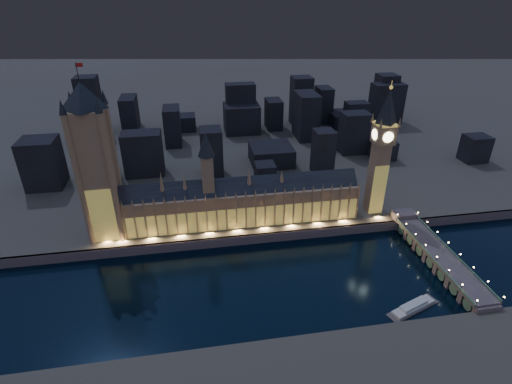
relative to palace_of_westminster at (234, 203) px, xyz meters
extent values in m
plane|color=black|center=(12.10, -61.74, -26.37)|extent=(2000.00, 2000.00, 0.00)
cube|color=#484237|center=(12.10, 458.26, -22.37)|extent=(2000.00, 960.00, 8.00)
cube|color=#524F4B|center=(12.10, -20.74, -22.37)|extent=(2000.00, 2.50, 8.00)
cube|color=#92744A|center=(0.91, 0.26, -4.37)|extent=(200.04, 20.45, 28.00)
cube|color=#AE9B43|center=(0.91, -9.99, -9.37)|extent=(200.00, 0.50, 18.00)
cube|color=black|center=(0.91, 0.26, 12.63)|extent=(200.04, 16.71, 16.26)
cube|color=#92744A|center=(-19.09, 0.26, 25.63)|extent=(9.00, 9.00, 32.00)
cone|color=#1C242A|center=(-19.09, 0.26, 50.63)|extent=(13.00, 13.00, 18.00)
cube|color=#92744A|center=(-99.09, -10.34, -4.37)|extent=(1.20, 1.20, 28.00)
cone|color=#92744A|center=(-99.09, -9.74, 12.63)|extent=(2.00, 2.00, 6.00)
cube|color=#92744A|center=(-91.40, -10.34, -4.37)|extent=(1.20, 1.20, 28.00)
cone|color=#92744A|center=(-91.40, -9.74, 12.63)|extent=(2.00, 2.00, 6.00)
cube|color=#92744A|center=(-83.71, -10.34, -4.37)|extent=(1.20, 1.20, 28.00)
cone|color=#92744A|center=(-83.71, -9.74, 12.63)|extent=(2.00, 2.00, 6.00)
cube|color=#92744A|center=(-76.02, -10.34, -4.37)|extent=(1.20, 1.20, 28.00)
cone|color=#92744A|center=(-76.02, -9.74, 12.63)|extent=(2.00, 2.00, 6.00)
cube|color=#92744A|center=(-68.32, -10.34, -4.37)|extent=(1.20, 1.20, 28.00)
cone|color=#92744A|center=(-68.32, -9.74, 12.63)|extent=(2.00, 2.00, 6.00)
cube|color=#92744A|center=(-60.63, -10.34, -4.37)|extent=(1.20, 1.20, 28.00)
cone|color=#92744A|center=(-60.63, -9.74, 12.63)|extent=(2.00, 2.00, 6.00)
cube|color=#92744A|center=(-52.94, -10.34, -4.37)|extent=(1.20, 1.20, 28.00)
cone|color=#92744A|center=(-52.94, -9.74, 12.63)|extent=(2.00, 2.00, 6.00)
cube|color=#92744A|center=(-45.25, -10.34, -4.37)|extent=(1.20, 1.20, 28.00)
cone|color=#92744A|center=(-45.25, -9.74, 12.63)|extent=(2.00, 2.00, 6.00)
cube|color=#92744A|center=(-37.55, -10.34, -4.37)|extent=(1.20, 1.20, 28.00)
cone|color=#92744A|center=(-37.55, -9.74, 12.63)|extent=(2.00, 2.00, 6.00)
cube|color=#92744A|center=(-29.86, -10.34, -4.37)|extent=(1.20, 1.20, 28.00)
cone|color=#92744A|center=(-29.86, -9.74, 12.63)|extent=(2.00, 2.00, 6.00)
cube|color=#92744A|center=(-22.17, -10.34, -4.37)|extent=(1.20, 1.20, 28.00)
cone|color=#92744A|center=(-22.17, -9.74, 12.63)|extent=(2.00, 2.00, 6.00)
cube|color=#92744A|center=(-14.48, -10.34, -4.37)|extent=(1.20, 1.20, 28.00)
cone|color=#92744A|center=(-14.48, -9.74, 12.63)|extent=(2.00, 2.00, 6.00)
cube|color=#92744A|center=(-6.78, -10.34, -4.37)|extent=(1.20, 1.20, 28.00)
cone|color=#92744A|center=(-6.78, -9.74, 12.63)|extent=(2.00, 2.00, 6.00)
cube|color=#92744A|center=(0.91, -10.34, -4.37)|extent=(1.20, 1.20, 28.00)
cone|color=#92744A|center=(0.91, -9.74, 12.63)|extent=(2.00, 2.00, 6.00)
cube|color=#92744A|center=(8.60, -10.34, -4.37)|extent=(1.20, 1.20, 28.00)
cone|color=#92744A|center=(8.60, -9.74, 12.63)|extent=(2.00, 2.00, 6.00)
cube|color=#92744A|center=(16.29, -10.34, -4.37)|extent=(1.20, 1.20, 28.00)
cone|color=#92744A|center=(16.29, -9.74, 12.63)|extent=(2.00, 2.00, 6.00)
cube|color=#92744A|center=(23.98, -10.34, -4.37)|extent=(1.20, 1.20, 28.00)
cone|color=#92744A|center=(23.98, -9.74, 12.63)|extent=(2.00, 2.00, 6.00)
cube|color=#92744A|center=(31.68, -10.34, -4.37)|extent=(1.20, 1.20, 28.00)
cone|color=#92744A|center=(31.68, -9.74, 12.63)|extent=(2.00, 2.00, 6.00)
cube|color=#92744A|center=(39.37, -10.34, -4.37)|extent=(1.20, 1.20, 28.00)
cone|color=#92744A|center=(39.37, -9.74, 12.63)|extent=(2.00, 2.00, 6.00)
cube|color=#92744A|center=(47.06, -10.34, -4.37)|extent=(1.20, 1.20, 28.00)
cone|color=#92744A|center=(47.06, -9.74, 12.63)|extent=(2.00, 2.00, 6.00)
cube|color=#92744A|center=(54.75, -10.34, -4.37)|extent=(1.20, 1.20, 28.00)
cone|color=#92744A|center=(54.75, -9.74, 12.63)|extent=(2.00, 2.00, 6.00)
cube|color=#92744A|center=(62.45, -10.34, -4.37)|extent=(1.20, 1.20, 28.00)
cone|color=#92744A|center=(62.45, -9.74, 12.63)|extent=(2.00, 2.00, 6.00)
cube|color=#92744A|center=(70.14, -10.34, -4.37)|extent=(1.20, 1.20, 28.00)
cone|color=#92744A|center=(70.14, -9.74, 12.63)|extent=(2.00, 2.00, 6.00)
cube|color=#92744A|center=(77.83, -10.34, -4.37)|extent=(1.20, 1.20, 28.00)
cone|color=#92744A|center=(77.83, -9.74, 12.63)|extent=(2.00, 2.00, 6.00)
cube|color=#92744A|center=(85.52, -10.34, -4.37)|extent=(1.20, 1.20, 28.00)
cone|color=#92744A|center=(85.52, -9.74, 12.63)|extent=(2.00, 2.00, 6.00)
cube|color=#92744A|center=(93.22, -10.34, -4.37)|extent=(1.20, 1.20, 28.00)
cone|color=#92744A|center=(93.22, -9.74, 12.63)|extent=(2.00, 2.00, 6.00)
cube|color=#92744A|center=(100.91, -10.34, -4.37)|extent=(1.20, 1.20, 28.00)
cone|color=#92744A|center=(100.91, -9.74, 12.63)|extent=(2.00, 2.00, 6.00)
cone|color=#92744A|center=(-54.09, 0.26, 22.63)|extent=(4.40, 4.40, 18.00)
cone|color=#92744A|center=(-37.09, 0.26, 20.63)|extent=(4.40, 4.40, 14.00)
cone|color=#92744A|center=(12.91, 0.26, 21.63)|extent=(4.40, 4.40, 16.00)
cone|color=#92744A|center=(38.91, 0.26, 19.63)|extent=(4.40, 4.40, 12.00)
cube|color=#92744A|center=(-97.90, 0.26, 31.37)|extent=(22.43, 22.43, 99.48)
cube|color=#AE9B43|center=(-97.90, -10.94, 3.63)|extent=(22.00, 0.50, 44.00)
cone|color=#1C242A|center=(-97.90, 0.26, 90.11)|extent=(31.68, 31.68, 18.00)
cylinder|color=black|center=(-97.90, 0.26, 105.11)|extent=(0.50, 0.50, 12.00)
cube|color=#B21915|center=(-95.70, 0.26, 109.61)|extent=(4.00, 0.15, 2.50)
cylinder|color=#92744A|center=(-108.90, -10.74, 31.37)|extent=(4.40, 4.40, 99.48)
cone|color=#1C242A|center=(-108.90, -10.74, 86.11)|extent=(5.20, 5.20, 10.00)
cylinder|color=#92744A|center=(-108.90, 11.26, 31.37)|extent=(4.40, 4.40, 99.48)
cone|color=#1C242A|center=(-108.90, 11.26, 86.11)|extent=(5.20, 5.20, 10.00)
cylinder|color=#92744A|center=(-86.90, -10.74, 31.37)|extent=(4.40, 4.40, 99.48)
cone|color=#1C242A|center=(-86.90, -10.74, 86.11)|extent=(5.20, 5.20, 10.00)
cylinder|color=#92744A|center=(-86.90, 11.26, 31.37)|extent=(4.40, 4.40, 99.48)
cone|color=#1C242A|center=(-86.90, 11.26, 86.11)|extent=(5.20, 5.20, 10.00)
cube|color=#92744A|center=(120.10, 0.26, 12.30)|extent=(12.15, 12.15, 61.34)
cube|color=#AE9B43|center=(120.10, -5.94, 3.63)|extent=(12.00, 0.50, 44.00)
cube|color=#92744A|center=(120.10, 0.26, 50.58)|extent=(15.00, 15.00, 15.22)
cube|color=#F2C64C|center=(120.10, 0.26, 58.79)|extent=(15.75, 15.75, 1.20)
cone|color=#1C242A|center=(120.10, 0.26, 72.39)|extent=(18.00, 18.00, 26.00)
sphere|color=#F2C64C|center=(120.10, 0.26, 86.89)|extent=(2.80, 2.80, 2.80)
cylinder|color=#F2C64C|center=(120.10, 0.26, 89.39)|extent=(0.40, 0.40, 5.00)
cylinder|color=#FFF2BF|center=(120.10, -7.49, 50.58)|extent=(8.40, 0.50, 8.40)
cylinder|color=#FFF2BF|center=(120.10, 8.01, 50.58)|extent=(8.40, 0.50, 8.40)
cylinder|color=#FFF2BF|center=(112.35, 0.26, 50.58)|extent=(0.50, 8.40, 8.40)
cylinder|color=#FFF2BF|center=(127.85, 0.26, 50.58)|extent=(0.50, 8.40, 8.40)
cone|color=#92744A|center=(112.60, -7.24, 62.19)|extent=(2.60, 2.60, 8.00)
cone|color=#92744A|center=(112.60, 7.76, 62.19)|extent=(2.60, 2.60, 8.00)
cone|color=#92744A|center=(127.60, -7.24, 62.19)|extent=(2.60, 2.60, 8.00)
cone|color=#92744A|center=(127.60, 7.76, 62.19)|extent=(2.60, 2.60, 8.00)
cube|color=#524F4B|center=(140.57, -71.74, -16.87)|extent=(18.71, 100.00, 1.60)
cube|color=#3A644B|center=(131.62, -71.74, -15.47)|extent=(0.80, 100.00, 1.60)
cube|color=#3A644B|center=(149.53, -71.74, -15.47)|extent=(0.80, 100.00, 1.60)
cube|color=#524F4B|center=(140.57, -16.74, -17.62)|extent=(18.71, 12.00, 9.50)
cube|color=#524F4B|center=(140.57, -121.74, -22.02)|extent=(16.84, 4.00, 9.50)
cylinder|color=black|center=(131.62, -121.74, -13.67)|extent=(0.30, 0.30, 4.40)
sphere|color=#FFD88C|center=(131.62, -121.74, -11.37)|extent=(1.00, 1.00, 1.00)
cylinder|color=black|center=(149.53, -121.74, -13.67)|extent=(0.30, 0.30, 4.40)
sphere|color=#FFD88C|center=(149.53, -121.74, -11.37)|extent=(1.00, 1.00, 1.00)
cube|color=#524F4B|center=(140.57, -107.46, -22.02)|extent=(16.84, 4.00, 9.50)
cylinder|color=black|center=(131.62, -107.46, -13.67)|extent=(0.30, 0.30, 4.40)
sphere|color=#FFD88C|center=(131.62, -107.46, -11.37)|extent=(1.00, 1.00, 1.00)
cylinder|color=black|center=(149.53, -107.46, -13.67)|extent=(0.30, 0.30, 4.40)
sphere|color=#FFD88C|center=(149.53, -107.46, -11.37)|extent=(1.00, 1.00, 1.00)
cube|color=#524F4B|center=(140.57, -93.17, -22.02)|extent=(16.84, 4.00, 9.50)
cylinder|color=black|center=(131.62, -93.17, -13.67)|extent=(0.30, 0.30, 4.40)
sphere|color=#FFD88C|center=(131.62, -93.17, -11.37)|extent=(1.00, 1.00, 1.00)
cylinder|color=black|center=(149.53, -93.17, -13.67)|extent=(0.30, 0.30, 4.40)
sphere|color=#FFD88C|center=(149.53, -93.17, -11.37)|extent=(1.00, 1.00, 1.00)
cube|color=#524F4B|center=(140.57, -78.89, -22.02)|extent=(16.84, 4.00, 9.50)
cylinder|color=black|center=(131.62, -78.89, -13.67)|extent=(0.30, 0.30, 4.40)
sphere|color=#FFD88C|center=(131.62, -78.89, -11.37)|extent=(1.00, 1.00, 1.00)
cylinder|color=black|center=(149.53, -78.89, -13.67)|extent=(0.30, 0.30, 4.40)
sphere|color=#FFD88C|center=(149.53, -78.89, -11.37)|extent=(1.00, 1.00, 1.00)
cube|color=#524F4B|center=(140.57, -64.60, -22.02)|extent=(16.84, 4.00, 9.50)
cylinder|color=black|center=(131.62, -64.60, -13.67)|extent=(0.30, 0.30, 4.40)
sphere|color=#FFD88C|center=(131.62, -64.60, -11.37)|extent=(1.00, 1.00, 1.00)
cylinder|color=black|center=(149.53, -64.60, -13.67)|extent=(0.30, 0.30, 4.40)
sphere|color=#FFD88C|center=(149.53, -64.60, -11.37)|extent=(1.00, 1.00, 1.00)
cube|color=#524F4B|center=(140.57, -50.32, -22.02)|extent=(16.84, 4.00, 9.50)
cylinder|color=black|center=(131.62, -50.32, -13.67)|extent=(0.30, 0.30, 4.40)
sphere|color=#FFD88C|center=(131.62, -50.32, -11.37)|extent=(1.00, 1.00, 1.00)
cylinder|color=black|center=(149.53, -50.32, -13.67)|extent=(0.30, 0.30, 4.40)
sphere|color=#FFD88C|center=(149.53, -50.32, -11.37)|extent=(1.00, 1.00, 1.00)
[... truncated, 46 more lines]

